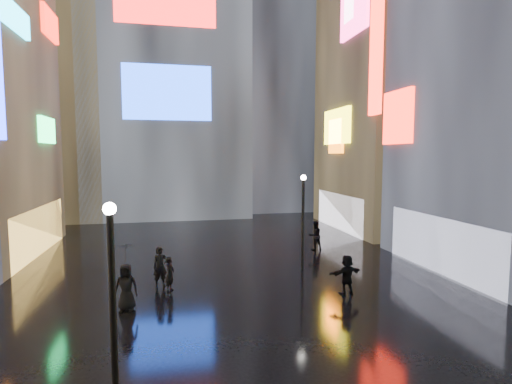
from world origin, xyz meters
name	(u,v)px	position (x,y,z in m)	size (l,w,h in m)	color
ground	(226,270)	(0.00, 20.00, 0.00)	(140.00, 140.00, 0.00)	black
building_right_far	(396,64)	(15.98, 30.00, 13.98)	(10.28, 12.00, 28.00)	black
tower_main	(166,17)	(-3.00, 43.97, 21.01)	(16.00, 14.20, 42.00)	black
tower_flank_right	(270,65)	(9.00, 46.00, 17.00)	(12.00, 12.00, 34.00)	black
tower_flank_left	(53,86)	(-14.00, 42.00, 13.00)	(10.00, 10.00, 26.00)	black
lamp_near	(113,300)	(-4.20, 8.13, 2.94)	(0.30, 0.30, 5.20)	black
lamp_far	(303,216)	(4.17, 19.24, 2.94)	(0.30, 0.30, 5.20)	black
pedestrian_4	(126,287)	(-4.69, 15.14, 0.95)	(0.93, 0.60, 1.90)	black
pedestrian_5	(347,275)	(4.83, 15.02, 0.90)	(1.67, 0.53, 1.80)	black
pedestrian_6	(160,267)	(-3.41, 17.84, 0.95)	(0.70, 0.46, 1.91)	black
pedestrian_7	(315,235)	(6.44, 23.37, 0.96)	(0.93, 0.73, 1.92)	black
umbrella_2	(125,254)	(-4.69, 15.14, 2.32)	(0.91, 0.93, 0.84)	black
pedestrian_8	(170,274)	(-2.97, 17.07, 0.80)	(0.59, 0.39, 1.61)	black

